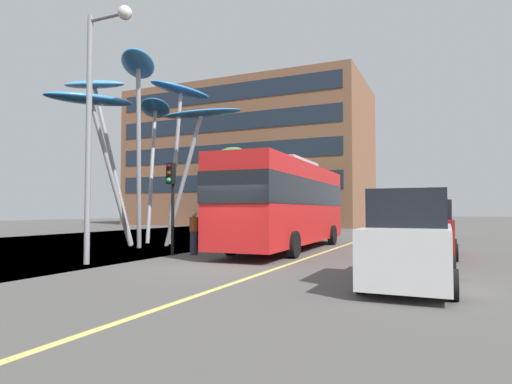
# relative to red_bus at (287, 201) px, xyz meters

# --- Properties ---
(ground) EXTENTS (120.00, 240.00, 0.10)m
(ground) POSITION_rel_red_bus_xyz_m (-0.69, -6.29, -2.17)
(ground) COLOR #54514F
(red_bus) EXTENTS (2.97, 11.15, 3.88)m
(red_bus) POSITION_rel_red_bus_xyz_m (0.00, 0.00, 0.00)
(red_bus) COLOR red
(red_bus) RESTS_ON ground
(leaf_sculpture) EXTENTS (9.67, 8.87, 8.57)m
(leaf_sculpture) POSITION_rel_red_bus_xyz_m (-7.35, -0.73, 4.79)
(leaf_sculpture) COLOR #9EA0A5
(leaf_sculpture) RESTS_ON ground
(traffic_light_kerb_near) EXTENTS (0.28, 0.42, 3.50)m
(traffic_light_kerb_near) POSITION_rel_red_bus_xyz_m (-3.18, -4.05, 0.42)
(traffic_light_kerb_near) COLOR black
(traffic_light_kerb_near) RESTS_ON ground
(traffic_light_kerb_far) EXTENTS (0.28, 0.42, 3.88)m
(traffic_light_kerb_far) POSITION_rel_red_bus_xyz_m (-3.04, 1.31, 0.69)
(traffic_light_kerb_far) COLOR black
(traffic_light_kerb_far) RESTS_ON ground
(traffic_light_island_mid) EXTENTS (0.28, 0.42, 3.50)m
(traffic_light_island_mid) POSITION_rel_red_bus_xyz_m (-3.26, 4.49, 0.43)
(traffic_light_island_mid) COLOR black
(traffic_light_island_mid) RESTS_ON ground
(car_parked_near) EXTENTS (1.91, 4.51, 2.16)m
(car_parked_near) POSITION_rel_red_bus_xyz_m (5.59, -7.23, -1.11)
(car_parked_near) COLOR silver
(car_parked_near) RESTS_ON ground
(car_parked_mid) EXTENTS (1.98, 3.95, 2.07)m
(car_parked_mid) POSITION_rel_red_bus_xyz_m (5.68, -0.56, -1.14)
(car_parked_mid) COLOR maroon
(car_parked_mid) RESTS_ON ground
(car_parked_far) EXTENTS (1.93, 4.30, 2.13)m
(car_parked_far) POSITION_rel_red_bus_xyz_m (5.49, 5.09, -1.11)
(car_parked_far) COLOR gray
(car_parked_far) RESTS_ON ground
(car_side_street) EXTENTS (2.07, 4.32, 2.09)m
(car_side_street) POSITION_rel_red_bus_xyz_m (5.18, 11.81, -1.14)
(car_side_street) COLOR #2D5138
(car_side_street) RESTS_ON ground
(car_far_side) EXTENTS (2.08, 3.97, 2.15)m
(car_far_side) POSITION_rel_red_bus_xyz_m (5.74, 18.88, -1.11)
(car_far_side) COLOR silver
(car_far_side) RESTS_ON ground
(street_lamp) EXTENTS (1.72, 0.44, 8.06)m
(street_lamp) POSITION_rel_red_bus_xyz_m (-3.72, -7.30, 2.99)
(street_lamp) COLOR gray
(street_lamp) RESTS_ON ground
(tree_pavement_near) EXTENTS (4.74, 4.26, 6.65)m
(tree_pavement_near) POSITION_rel_red_bus_xyz_m (-9.18, 12.15, 2.32)
(tree_pavement_near) COLOR brown
(tree_pavement_near) RESTS_ON ground
(tree_pavement_far) EXTENTS (4.92, 5.47, 6.08)m
(tree_pavement_far) POSITION_rel_red_bus_xyz_m (-8.23, 19.87, 2.08)
(tree_pavement_far) COLOR brown
(tree_pavement_far) RESTS_ON ground
(pedestrian) EXTENTS (0.34, 0.34, 1.67)m
(pedestrian) POSITION_rel_red_bus_xyz_m (-2.55, -3.45, -1.28)
(pedestrian) COLOR #2D3342
(pedestrian) RESTS_ON ground
(backdrop_building) EXTENTS (27.41, 14.55, 15.94)m
(backdrop_building) POSITION_rel_red_bus_xyz_m (-15.36, 29.71, 5.86)
(backdrop_building) COLOR brown
(backdrop_building) RESTS_ON ground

